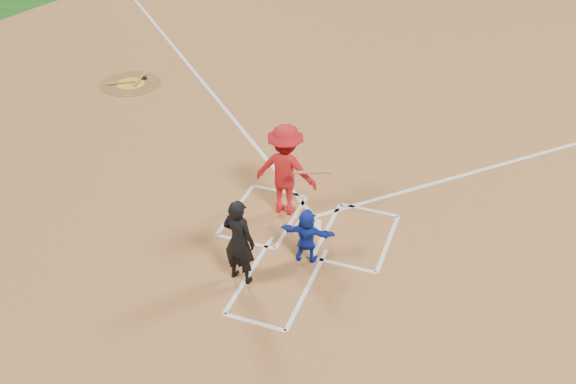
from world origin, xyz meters
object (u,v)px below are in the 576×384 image
(home_plate, at_px, (309,225))
(umpire, at_px, (239,241))
(on_deck_circle, at_px, (131,84))
(batter_at_plate, at_px, (286,170))
(catcher, at_px, (307,236))

(home_plate, distance_m, umpire, 2.16)
(on_deck_circle, height_order, batter_at_plate, batter_at_plate)
(batter_at_plate, bearing_deg, umpire, -90.68)
(catcher, xyz_separation_m, batter_at_plate, (-0.89, 1.31, 0.43))
(on_deck_circle, xyz_separation_m, catcher, (7.14, -5.47, 0.54))
(catcher, distance_m, umpire, 1.32)
(on_deck_circle, bearing_deg, batter_at_plate, -33.66)
(batter_at_plate, bearing_deg, on_deck_circle, 146.34)
(home_plate, height_order, on_deck_circle, home_plate)
(catcher, distance_m, batter_at_plate, 1.64)
(on_deck_circle, xyz_separation_m, umpire, (6.22, -6.37, 0.83))
(catcher, height_order, umpire, umpire)
(on_deck_circle, distance_m, umpire, 8.94)
(umpire, bearing_deg, home_plate, -99.69)
(home_plate, xyz_separation_m, on_deck_circle, (-6.86, 4.48, -0.00))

